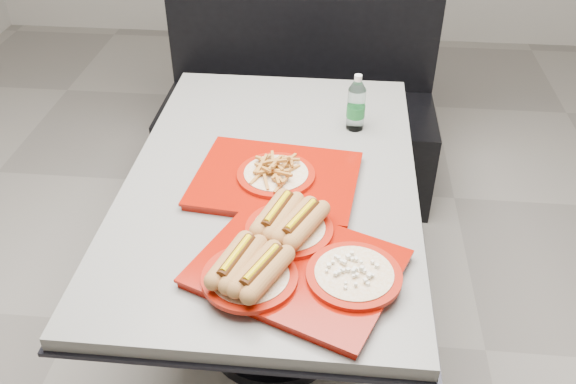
# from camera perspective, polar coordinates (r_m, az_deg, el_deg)

# --- Properties ---
(ground) EXTENTS (6.00, 6.00, 0.00)m
(ground) POSITION_cam_1_polar(r_m,az_deg,el_deg) (2.42, -1.25, -13.18)
(ground) COLOR gray
(ground) RESTS_ON ground
(diner_table) EXTENTS (0.92, 1.42, 0.75)m
(diner_table) POSITION_cam_1_polar(r_m,az_deg,el_deg) (2.01, -1.46, -2.30)
(diner_table) COLOR black
(diner_table) RESTS_ON ground
(booth_bench) EXTENTS (1.30, 0.57, 1.35)m
(booth_bench) POSITION_cam_1_polar(r_m,az_deg,el_deg) (3.02, 1.03, 7.95)
(booth_bench) COLOR black
(booth_bench) RESTS_ON ground
(tray_near) EXTENTS (0.60, 0.54, 0.11)m
(tray_near) POSITION_cam_1_polar(r_m,az_deg,el_deg) (1.56, 0.28, -6.17)
(tray_near) COLOR #910F03
(tray_near) RESTS_ON diner_table
(tray_far) EXTENTS (0.53, 0.43, 0.10)m
(tray_far) POSITION_cam_1_polar(r_m,az_deg,el_deg) (1.86, -1.13, 1.46)
(tray_far) COLOR #910F03
(tray_far) RESTS_ON diner_table
(water_bottle) EXTENTS (0.06, 0.06, 0.20)m
(water_bottle) POSITION_cam_1_polar(r_m,az_deg,el_deg) (2.13, 6.39, 8.02)
(water_bottle) COLOR silver
(water_bottle) RESTS_ON diner_table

